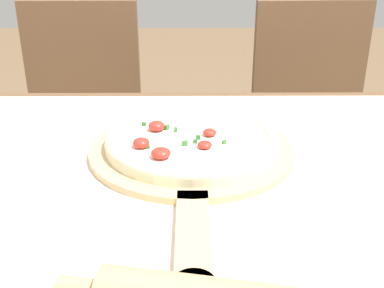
# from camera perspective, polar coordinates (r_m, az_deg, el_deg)

# --- Properties ---
(dining_table) EXTENTS (1.11, 0.86, 0.72)m
(dining_table) POSITION_cam_1_polar(r_m,az_deg,el_deg) (0.84, 1.48, -11.13)
(dining_table) COLOR brown
(dining_table) RESTS_ON ground_plane
(towel_cloth) EXTENTS (1.03, 0.78, 0.00)m
(towel_cloth) POSITION_cam_1_polar(r_m,az_deg,el_deg) (0.77, 1.57, -3.87)
(towel_cloth) COLOR silver
(towel_cloth) RESTS_ON dining_table
(pizza_peel) EXTENTS (0.36, 0.56, 0.01)m
(pizza_peel) POSITION_cam_1_polar(r_m,az_deg,el_deg) (0.82, -0.00, -1.30)
(pizza_peel) COLOR tan
(pizza_peel) RESTS_ON towel_cloth
(pizza) EXTENTS (0.30, 0.30, 0.04)m
(pizza) POSITION_cam_1_polar(r_m,az_deg,el_deg) (0.83, -0.06, 0.52)
(pizza) COLOR beige
(pizza) RESTS_ON pizza_peel
(chair_left) EXTENTS (0.41, 0.41, 0.88)m
(chair_left) POSITION_cam_1_polar(r_m,az_deg,el_deg) (1.64, -12.88, 2.87)
(chair_left) COLOR brown
(chair_left) RESTS_ON ground_plane
(chair_right) EXTENTS (0.42, 0.42, 0.88)m
(chair_right) POSITION_cam_1_polar(r_m,az_deg,el_deg) (1.65, 14.05, 2.92)
(chair_right) COLOR brown
(chair_right) RESTS_ON ground_plane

